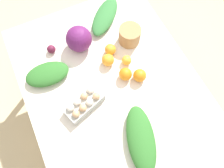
% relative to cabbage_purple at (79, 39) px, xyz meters
% --- Properties ---
extents(ground_plane, '(8.00, 8.00, 0.00)m').
position_rel_cabbage_purple_xyz_m(ground_plane, '(0.36, 0.07, -0.80)').
color(ground_plane, '#C6B289').
extents(dining_table, '(1.41, 1.07, 0.72)m').
position_rel_cabbage_purple_xyz_m(dining_table, '(0.36, 0.07, -0.17)').
color(dining_table, silver).
rests_on(dining_table, ground_plane).
extents(cabbage_purple, '(0.17, 0.17, 0.17)m').
position_rel_cabbage_purple_xyz_m(cabbage_purple, '(0.00, 0.00, 0.00)').
color(cabbage_purple, '#601E5B').
rests_on(cabbage_purple, dining_table).
extents(egg_carton, '(0.18, 0.27, 0.09)m').
position_rel_cabbage_purple_xyz_m(egg_carton, '(0.41, -0.14, -0.04)').
color(egg_carton, '#A8A8A3').
rests_on(egg_carton, dining_table).
extents(paper_bag, '(0.15, 0.15, 0.12)m').
position_rel_cabbage_purple_xyz_m(paper_bag, '(0.10, 0.32, -0.03)').
color(paper_bag, '#A87F51').
rests_on(paper_bag, dining_table).
extents(greens_bunch_chard, '(0.19, 0.29, 0.07)m').
position_rel_cabbage_purple_xyz_m(greens_bunch_chard, '(0.13, -0.27, -0.05)').
color(greens_bunch_chard, '#2D6B28').
rests_on(greens_bunch_chard, dining_table).
extents(greens_bunch_scallion, '(0.42, 0.27, 0.08)m').
position_rel_cabbage_purple_xyz_m(greens_bunch_scallion, '(0.74, 0.07, -0.04)').
color(greens_bunch_scallion, '#2D6B28').
rests_on(greens_bunch_scallion, dining_table).
extents(greens_bunch_dandelion, '(0.35, 0.35, 0.06)m').
position_rel_cabbage_purple_xyz_m(greens_bunch_dandelion, '(-0.14, 0.25, -0.06)').
color(greens_bunch_dandelion, '#337538').
rests_on(greens_bunch_dandelion, dining_table).
extents(beet_root, '(0.06, 0.06, 0.06)m').
position_rel_cabbage_purple_xyz_m(beet_root, '(-0.04, -0.19, -0.06)').
color(beet_root, '#5B1933').
rests_on(beet_root, dining_table).
extents(orange_0, '(0.08, 0.08, 0.08)m').
position_rel_cabbage_purple_xyz_m(orange_0, '(0.34, 0.17, -0.04)').
color(orange_0, orange).
rests_on(orange_0, dining_table).
extents(orange_1, '(0.08, 0.08, 0.08)m').
position_rel_cabbage_purple_xyz_m(orange_1, '(0.13, 0.16, -0.05)').
color(orange_1, orange).
rests_on(orange_1, dining_table).
extents(orange_2, '(0.08, 0.08, 0.08)m').
position_rel_cabbage_purple_xyz_m(orange_2, '(0.39, 0.25, -0.04)').
color(orange_2, orange).
rests_on(orange_2, dining_table).
extents(orange_3, '(0.08, 0.08, 0.08)m').
position_rel_cabbage_purple_xyz_m(orange_3, '(0.20, 0.12, -0.05)').
color(orange_3, orange).
rests_on(orange_3, dining_table).
extents(orange_4, '(0.06, 0.06, 0.06)m').
position_rel_cabbage_purple_xyz_m(orange_4, '(0.25, 0.23, -0.05)').
color(orange_4, '#F9A833').
rests_on(orange_4, dining_table).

